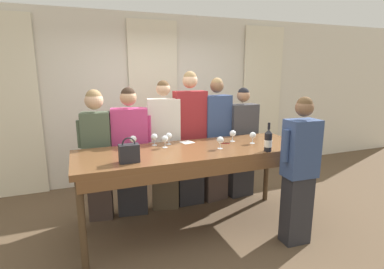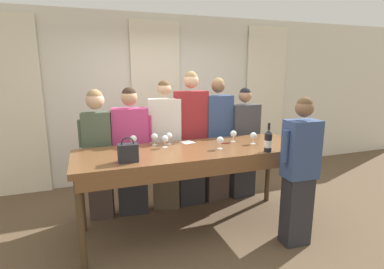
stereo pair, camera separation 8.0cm
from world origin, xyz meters
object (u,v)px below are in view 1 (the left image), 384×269
object	(u,v)px
wine_glass_center_mid	(233,134)
guest_pink_top	(131,151)
wine_glass_center_right	(169,136)
host_pouring	(299,170)
tasting_bar	(195,156)
wine_glass_front_right	(253,135)
handbag	(129,153)
wine_glass_back_left	(220,140)
wine_glass_center_left	(165,139)
guest_navy_coat	(216,139)
guest_beige_cap	(242,142)
wine_glass_front_left	(133,139)
wine_glass_front_mid	(154,137)
guest_striped_shirt	(190,138)
guest_cream_sweater	(164,145)
wine_bottle	(268,141)
guest_olive_jacket	(97,152)

from	to	relation	value
wine_glass_center_mid	guest_pink_top	bearing A→B (deg)	157.66
wine_glass_center_right	host_pouring	world-z (taller)	host_pouring
tasting_bar	wine_glass_front_right	world-z (taller)	wine_glass_front_right
wine_glass_center_mid	guest_pink_top	world-z (taller)	guest_pink_top
handbag	wine_glass_back_left	xyz separation A→B (m)	(1.07, 0.14, 0.01)
wine_glass_center_left	wine_glass_center_mid	world-z (taller)	same
guest_navy_coat	guest_beige_cap	distance (m)	0.43
wine_glass_center_left	wine_glass_back_left	distance (m)	0.65
guest_navy_coat	wine_glass_front_left	bearing A→B (deg)	-164.11
wine_glass_front_mid	wine_glass_center_mid	world-z (taller)	same
guest_beige_cap	wine_glass_front_left	bearing A→B (deg)	-168.02
wine_glass_center_mid	guest_striped_shirt	bearing A→B (deg)	128.01
wine_glass_front_right	host_pouring	distance (m)	0.73
wine_glass_front_left	wine_glass_back_left	xyz separation A→B (m)	(0.93, -0.41, 0.00)
guest_striped_shirt	wine_glass_center_mid	bearing A→B (deg)	-51.99
wine_glass_center_mid	guest_cream_sweater	bearing A→B (deg)	146.77
wine_glass_front_left	wine_glass_center_left	world-z (taller)	same
handbag	guest_cream_sweater	world-z (taller)	guest_cream_sweater
wine_glass_front_right	wine_glass_center_left	world-z (taller)	same
guest_striped_shirt	wine_glass_center_left	bearing A→B (deg)	-135.86
guest_beige_cap	handbag	bearing A→B (deg)	-153.44
handbag	host_pouring	bearing A→B (deg)	-14.18
handbag	guest_striped_shirt	xyz separation A→B (m)	(0.98, 0.90, -0.12)
wine_glass_front_left	guest_navy_coat	size ratio (longest dim) A/B	0.08
wine_glass_center_right	tasting_bar	bearing A→B (deg)	-56.36
wine_glass_front_mid	guest_striped_shirt	size ratio (longest dim) A/B	0.08
wine_bottle	guest_navy_coat	size ratio (longest dim) A/B	0.18
handbag	wine_glass_front_mid	world-z (taller)	handbag
handbag	guest_striped_shirt	world-z (taller)	guest_striped_shirt
guest_pink_top	guest_striped_shirt	distance (m)	0.83
handbag	guest_beige_cap	distance (m)	2.04
wine_glass_center_right	guest_olive_jacket	world-z (taller)	guest_olive_jacket
wine_bottle	guest_striped_shirt	bearing A→B (deg)	116.68
tasting_bar	wine_glass_front_left	world-z (taller)	wine_glass_front_left
wine_glass_front_left	wine_bottle	bearing A→B (deg)	-27.02
guest_pink_top	guest_striped_shirt	world-z (taller)	guest_striped_shirt
handbag	wine_glass_front_right	world-z (taller)	handbag
guest_striped_shirt	guest_beige_cap	xyz separation A→B (m)	(0.82, 0.00, -0.14)
wine_glass_back_left	guest_cream_sweater	bearing A→B (deg)	120.74
guest_pink_top	guest_cream_sweater	size ratio (longest dim) A/B	0.95
wine_glass_front_right	guest_cream_sweater	world-z (taller)	guest_cream_sweater
wine_glass_front_mid	wine_glass_center_mid	xyz separation A→B (m)	(0.98, -0.16, 0.00)
guest_cream_sweater	wine_glass_back_left	bearing A→B (deg)	-59.26
tasting_bar	wine_glass_center_mid	distance (m)	0.64
wine_bottle	wine_glass_back_left	size ratio (longest dim) A/B	2.26
guest_cream_sweater	guest_beige_cap	distance (m)	1.20
wine_bottle	handbag	bearing A→B (deg)	174.27
wine_glass_front_mid	guest_beige_cap	distance (m)	1.48
wine_glass_center_right	guest_navy_coat	distance (m)	0.90
host_pouring	wine_glass_center_mid	bearing A→B (deg)	112.95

